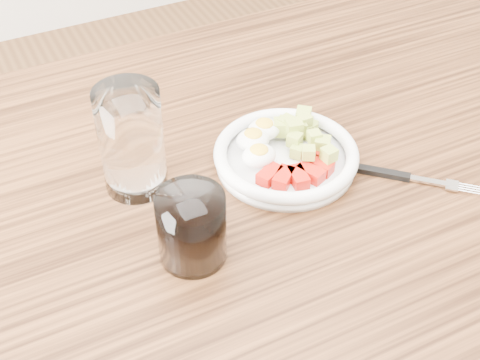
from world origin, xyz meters
name	(u,v)px	position (x,y,z in m)	size (l,w,h in m)	color
dining_table	(250,252)	(0.00, 0.00, 0.67)	(1.50, 0.90, 0.77)	brown
bowl	(285,153)	(0.08, 0.04, 0.79)	(0.20, 0.20, 0.05)	white
fork	(396,175)	(0.20, -0.05, 0.77)	(0.14, 0.13, 0.01)	black
water_glass	(131,141)	(-0.12, 0.09, 0.84)	(0.08, 0.08, 0.15)	white
coffee_glass	(192,228)	(-0.10, -0.05, 0.82)	(0.08, 0.08, 0.09)	white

